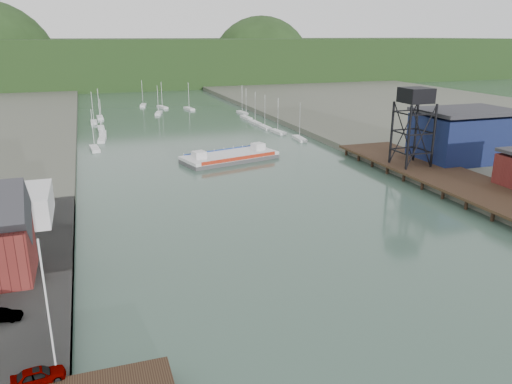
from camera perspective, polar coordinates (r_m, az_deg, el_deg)
ground at (r=49.18m, az=22.72°, el=-19.20°), size 600.00×600.00×0.00m
east_pier at (r=101.83m, az=22.24°, el=1.15°), size 14.00×70.00×2.45m
flagpole at (r=43.78m, az=-22.71°, el=-12.22°), size 0.16×0.16×12.00m
lift_tower at (r=107.93m, az=17.78°, el=9.96°), size 6.50×6.50×16.00m
blue_shed at (r=120.09m, az=22.66°, el=5.97°), size 20.50×14.50×11.30m
marina_sailboats at (r=171.51m, az=-8.96°, el=7.92°), size 57.71×92.65×0.90m
distant_hills at (r=331.07m, az=-14.89°, el=13.85°), size 500.00×120.00×80.00m
chain_ferry at (r=117.85m, az=-3.02°, el=4.05°), size 23.85×14.31×3.21m
car_west_a at (r=45.95m, az=-23.62°, el=-18.65°), size 4.31×2.18×1.41m
car_west_b at (r=55.86m, az=-27.01°, el=-12.47°), size 3.73×1.77×1.18m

